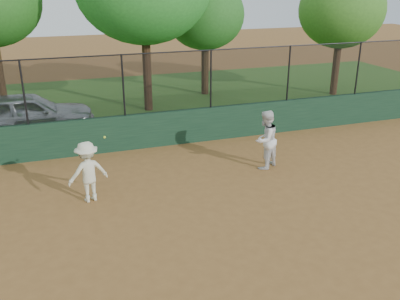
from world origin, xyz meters
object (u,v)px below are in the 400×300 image
object	(u,v)px
player_second	(265,140)
parked_car	(27,114)
tree_4	(342,10)
player_main	(88,172)
tree_3	(205,15)

from	to	relation	value
player_second	parked_car	bearing A→B (deg)	-69.54
player_second	tree_4	bearing A→B (deg)	-166.30
player_main	tree_4	bearing A→B (deg)	31.21
parked_car	tree_4	distance (m)	14.73
player_main	tree_3	world-z (taller)	tree_3
parked_car	tree_4	world-z (taller)	tree_4
player_main	tree_4	xyz separation A→B (m)	(12.73, 7.71, 3.22)
parked_car	tree_3	distance (m)	9.56
tree_3	player_main	bearing A→B (deg)	-124.12
player_main	tree_4	size ratio (longest dim) A/B	0.31
parked_car	player_second	bearing A→B (deg)	-131.42
parked_car	player_main	world-z (taller)	player_main
player_second	tree_3	size ratio (longest dim) A/B	0.33
player_second	tree_4	world-z (taller)	tree_4
tree_3	player_second	bearing A→B (deg)	-98.61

